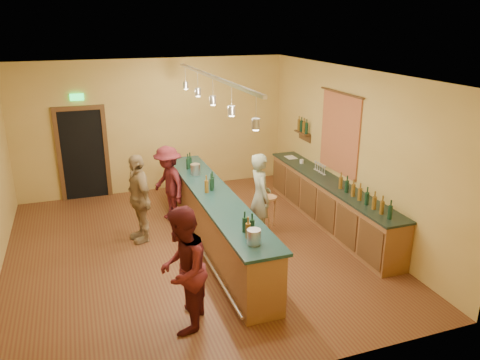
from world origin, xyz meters
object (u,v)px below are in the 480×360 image
object	(u,v)px
back_counter	(330,202)
bar_stool	(269,203)
tasting_bar	(215,216)
customer_b	(139,198)
customer_c	(169,183)
customer_a	(183,270)
bartender	(260,197)

from	to	relation	value
back_counter	bar_stool	size ratio (longest dim) A/B	6.82
bar_stool	tasting_bar	bearing A→B (deg)	-160.48
customer_b	bar_stool	distance (m)	2.58
customer_c	bar_stool	world-z (taller)	customer_c
customer_b	bar_stool	size ratio (longest dim) A/B	2.57
customer_a	bar_stool	distance (m)	3.57
back_counter	bar_stool	distance (m)	1.27
bartender	customer_c	xyz separation A→B (m)	(-1.46, 1.51, -0.06)
bartender	customer_c	world-z (taller)	bartender
bartender	bar_stool	xyz separation A→B (m)	(0.36, 0.41, -0.33)
tasting_bar	bartender	xyz separation A→B (m)	(0.91, 0.04, 0.25)
tasting_bar	customer_b	xyz separation A→B (m)	(-1.27, 0.75, 0.25)
tasting_bar	customer_b	bearing A→B (deg)	149.48
customer_a	customer_c	world-z (taller)	customer_a
tasting_bar	bartender	world-z (taller)	bartender
bartender	customer_b	bearing A→B (deg)	75.38
bartender	customer_b	distance (m)	2.29
bar_stool	customer_c	bearing A→B (deg)	149.00
customer_b	bar_stool	bearing A→B (deg)	71.95
tasting_bar	back_counter	bearing A→B (deg)	4.13
back_counter	customer_c	xyz separation A→B (m)	(-3.06, 1.36, 0.31)
customer_b	customer_c	xyz separation A→B (m)	(0.72, 0.79, -0.06)
tasting_bar	customer_c	world-z (taller)	customer_c
tasting_bar	customer_a	distance (m)	2.48
customer_b	customer_c	bearing A→B (deg)	126.31
customer_a	customer_c	xyz separation A→B (m)	(0.56, 3.74, -0.09)
tasting_bar	bar_stool	distance (m)	1.35
customer_b	bar_stool	xyz separation A→B (m)	(2.54, -0.30, -0.33)
bar_stool	customer_b	bearing A→B (deg)	173.28
customer_b	customer_c	size ratio (longest dim) A/B	1.07
customer_c	customer_b	bearing A→B (deg)	-59.59
back_counter	tasting_bar	bearing A→B (deg)	-175.87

